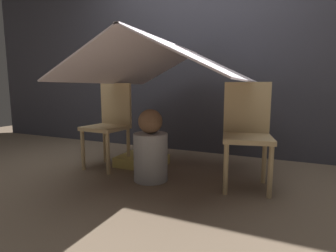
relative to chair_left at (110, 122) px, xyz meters
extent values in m
plane|color=#7A6651|center=(0.67, -0.14, -0.46)|extent=(8.80, 8.80, 0.00)
cube|color=#3D3D47|center=(0.67, 0.97, 0.79)|extent=(7.00, 0.05, 2.50)
cylinder|color=#D1B27F|center=(-0.17, -0.21, -0.27)|extent=(0.04, 0.04, 0.39)
cylinder|color=#D1B27F|center=(0.14, -0.23, -0.27)|extent=(0.04, 0.04, 0.39)
cylinder|color=#D1B27F|center=(-0.15, 0.10, -0.27)|extent=(0.04, 0.04, 0.39)
cylinder|color=#D1B27F|center=(0.16, 0.08, -0.27)|extent=(0.04, 0.04, 0.39)
cube|color=#D1B27F|center=(0.00, -0.07, -0.05)|extent=(0.39, 0.39, 0.04)
cube|color=#D1B27F|center=(0.01, 0.10, 0.17)|extent=(0.37, 0.05, 0.42)
cylinder|color=#D1B27F|center=(1.22, -0.25, -0.27)|extent=(0.04, 0.04, 0.39)
cylinder|color=#D1B27F|center=(1.52, -0.19, -0.27)|extent=(0.04, 0.04, 0.39)
cylinder|color=#D1B27F|center=(1.16, 0.05, -0.27)|extent=(0.04, 0.04, 0.39)
cylinder|color=#D1B27F|center=(1.46, 0.12, -0.27)|extent=(0.04, 0.04, 0.39)
cube|color=#D1B27F|center=(1.34, -0.07, -0.05)|extent=(0.44, 0.44, 0.04)
cube|color=#D1B27F|center=(1.31, 0.10, 0.17)|extent=(0.37, 0.10, 0.42)
cube|color=silver|center=(0.33, -0.07, 0.54)|extent=(0.68, 1.48, 0.34)
cube|color=silver|center=(1.00, -0.07, 0.54)|extent=(0.68, 1.48, 0.34)
cube|color=silver|center=(0.67, -0.07, 0.71)|extent=(0.04, 1.48, 0.01)
cylinder|color=#B2B2B7|center=(0.56, -0.20, -0.25)|extent=(0.29, 0.29, 0.41)
sphere|color=brown|center=(0.56, -0.20, 0.05)|extent=(0.21, 0.21, 0.21)
cube|color=#E5CC66|center=(0.28, 0.14, -0.41)|extent=(0.47, 0.37, 0.10)
camera|label=1|loc=(1.59, -2.14, 0.33)|focal=28.00mm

